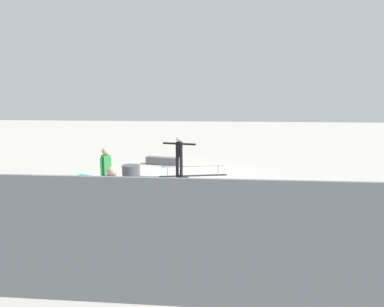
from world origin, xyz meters
TOP-DOWN VIEW (x-y plane):
  - ground_plane at (0.00, 0.00)m, footprint 60.00×60.00m
  - grind_rail at (-0.38, 0.18)m, footprint 2.74×0.82m
  - skate_ledge at (1.21, -1.98)m, footprint 1.69×0.73m
  - skater_main at (0.13, 0.60)m, footprint 1.32×0.36m
  - skateboard_main at (-0.08, 0.73)m, footprint 0.60×0.78m
  - bystander_blue_shirt at (0.86, 6.56)m, footprint 0.27×0.37m
  - bystander_green_shirt at (1.99, 3.71)m, footprint 0.31×0.32m
  - bystander_white_shirt at (-3.20, 6.99)m, footprint 0.26×0.32m
  - loose_skateboard_teal at (3.77, 0.88)m, footprint 0.81×0.53m
  - loose_skateboard_pink at (-2.20, 3.93)m, footprint 0.66×0.75m
  - trash_bin at (1.63, 2.19)m, footprint 0.62×0.62m
  - back_fence at (0.00, 8.96)m, footprint 24.00×0.06m

SIDE VIEW (x-z plane):
  - ground_plane at x=0.00m, z-range 0.00..0.00m
  - skateboard_main at x=-0.08m, z-range 0.03..0.12m
  - loose_skateboard_teal at x=3.77m, z-range 0.03..0.12m
  - loose_skateboard_pink at x=-2.20m, z-range 0.03..0.12m
  - skate_ledge at x=1.21m, z-range 0.00..0.36m
  - grind_rail at x=-0.38m, z-range -0.03..0.40m
  - trash_bin at x=1.63m, z-range 0.00..0.80m
  - bystander_white_shirt at x=-3.20m, z-range 0.10..1.60m
  - bystander_green_shirt at x=1.99m, z-range 0.11..1.75m
  - bystander_blue_shirt at x=0.86m, z-range 0.11..1.78m
  - skater_main at x=0.13m, z-range 0.14..1.80m
  - back_fence at x=0.00m, z-range 0.00..2.02m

